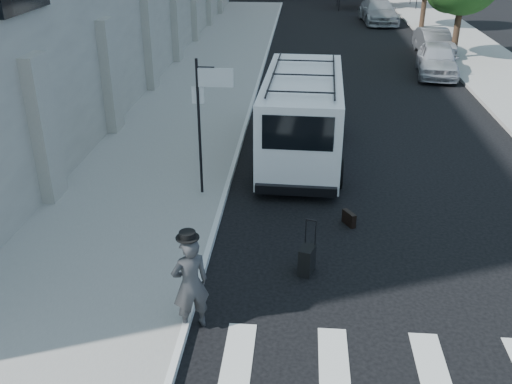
% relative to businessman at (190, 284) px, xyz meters
% --- Properties ---
extents(ground, '(120.00, 120.00, 0.00)m').
position_rel_businessman_xyz_m(ground, '(1.90, 2.03, -0.92)').
color(ground, black).
rests_on(ground, ground).
extents(sidewalk_left, '(4.50, 48.00, 0.15)m').
position_rel_businessman_xyz_m(sidewalk_left, '(-2.35, 18.03, -0.85)').
color(sidewalk_left, gray).
rests_on(sidewalk_left, ground).
extents(sidewalk_right, '(4.00, 56.00, 0.15)m').
position_rel_businessman_xyz_m(sidewalk_right, '(10.90, 22.03, -0.85)').
color(sidewalk_right, gray).
rests_on(sidewalk_right, ground).
extents(sign_pole, '(1.03, 0.07, 3.50)m').
position_rel_businessman_xyz_m(sign_pole, '(-0.46, 5.23, 1.73)').
color(sign_pole, black).
rests_on(sign_pole, sidewalk_left).
extents(businessman, '(0.80, 0.72, 1.84)m').
position_rel_businessman_xyz_m(businessman, '(0.00, 0.00, 0.00)').
color(businessman, '#3C3D3F').
rests_on(businessman, ground).
extents(briefcase, '(0.32, 0.44, 0.34)m').
position_rel_businessman_xyz_m(briefcase, '(3.05, 4.03, -0.75)').
color(briefcase, black).
rests_on(briefcase, ground).
extents(suitcase, '(0.37, 0.48, 1.16)m').
position_rel_businessman_xyz_m(suitcase, '(2.04, 1.89, -0.61)').
color(suitcase, black).
rests_on(suitcase, ground).
extents(cargo_van, '(2.57, 6.82, 2.52)m').
position_rel_businessman_xyz_m(cargo_van, '(1.86, 8.38, 0.38)').
color(cargo_van, white).
rests_on(cargo_van, ground).
extents(parked_car_a, '(2.29, 4.53, 1.48)m').
position_rel_businessman_xyz_m(parked_car_a, '(8.00, 18.75, -0.18)').
color(parked_car_a, '#B0B2B9').
rests_on(parked_car_a, ground).
extents(parked_car_b, '(1.60, 4.16, 1.35)m').
position_rel_businessman_xyz_m(parked_car_b, '(8.70, 23.10, -0.25)').
color(parked_car_b, '#54565B').
rests_on(parked_car_b, ground).
extents(parked_car_c, '(2.57, 5.52, 1.56)m').
position_rel_businessman_xyz_m(parked_car_c, '(6.90, 33.20, -0.14)').
color(parked_car_c, '#9C9FA4').
rests_on(parked_car_c, ground).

